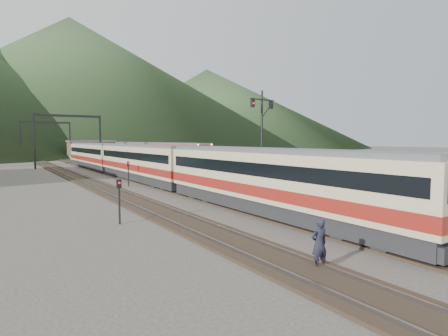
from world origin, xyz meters
TOP-DOWN VIEW (x-y plane):
  - track_main at (0.00, 40.00)m, footprint 2.60×200.00m
  - track_far at (-5.00, 40.00)m, footprint 2.60×200.00m
  - track_second at (11.50, 40.00)m, footprint 2.60×200.00m
  - platform at (5.60, 38.00)m, footprint 8.00×100.00m
  - gantry_near at (-2.85, 55.00)m, footprint 9.55×0.25m
  - gantry_far at (-2.85, 80.00)m, footprint 9.55×0.25m
  - station_shed at (5.60, 78.00)m, footprint 9.40×4.40m
  - hill_b at (30.00, 230.00)m, footprint 220.00×220.00m
  - hill_c at (110.00, 210.00)m, footprint 160.00×160.00m
  - main_train at (0.00, 31.13)m, footprint 2.94×60.27m
  - second_train at (11.50, 57.94)m, footprint 2.80×38.17m
  - signal_mast at (2.17, 14.71)m, footprint 2.18×0.51m
  - short_signal_b at (-2.52, 28.26)m, footprint 0.26×0.23m
  - short_signal_c at (-7.85, 13.43)m, footprint 0.23×0.18m
  - worker at (-4.29, 3.42)m, footprint 0.66×0.48m

SIDE VIEW (x-z plane):
  - track_main at x=0.00m, z-range -0.05..0.18m
  - track_far at x=-5.00m, z-range -0.05..0.18m
  - track_second at x=11.50m, z-range -0.05..0.18m
  - platform at x=5.60m, z-range 0.00..1.00m
  - worker at x=-4.29m, z-range 0.00..1.69m
  - short_signal_b at x=-2.52m, z-range 0.33..2.60m
  - short_signal_c at x=-7.85m, z-range 0.33..2.60m
  - second_train at x=11.50m, z-range 0.23..3.65m
  - main_train at x=0.00m, z-range 0.23..3.82m
  - station_shed at x=5.60m, z-range 1.02..4.12m
  - signal_mast at x=2.17m, z-range 1.73..8.22m
  - gantry_near at x=-2.85m, z-range 1.59..9.59m
  - gantry_far at x=-2.85m, z-range 1.59..9.59m
  - hill_c at x=110.00m, z-range 0.00..50.00m
  - hill_b at x=30.00m, z-range 0.00..75.00m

